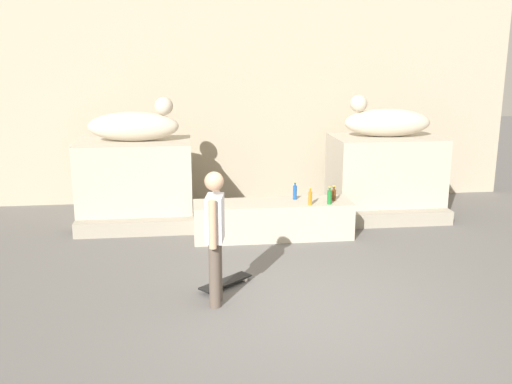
% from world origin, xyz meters
% --- Properties ---
extents(ground_plane, '(40.00, 40.00, 0.00)m').
position_xyz_m(ground_plane, '(0.00, 0.00, 0.00)').
color(ground_plane, '#605E5B').
extents(facade_wall, '(10.74, 0.60, 5.19)m').
position_xyz_m(facade_wall, '(0.00, 5.79, 2.60)').
color(facade_wall, tan).
rests_on(facade_wall, ground_plane).
extents(pedestal_left, '(2.00, 1.32, 1.49)m').
position_xyz_m(pedestal_left, '(-2.33, 4.09, 0.75)').
color(pedestal_left, '#B7AD99').
rests_on(pedestal_left, ground_plane).
extents(pedestal_right, '(2.00, 1.32, 1.49)m').
position_xyz_m(pedestal_right, '(2.33, 4.09, 0.75)').
color(pedestal_right, '#B7AD99').
rests_on(pedestal_right, ground_plane).
extents(statue_reclining_left, '(1.63, 0.66, 0.78)m').
position_xyz_m(statue_reclining_left, '(-2.29, 4.08, 1.78)').
color(statue_reclining_left, beige).
rests_on(statue_reclining_left, pedestal_left).
extents(statue_reclining_right, '(1.65, 0.71, 0.78)m').
position_xyz_m(statue_reclining_right, '(2.29, 4.09, 1.78)').
color(statue_reclining_right, beige).
rests_on(statue_reclining_right, pedestal_right).
extents(ledge_block, '(2.63, 0.73, 0.61)m').
position_xyz_m(ledge_block, '(0.00, 2.90, 0.30)').
color(ledge_block, '#B7AD99').
rests_on(ledge_block, ground_plane).
extents(skater, '(0.26, 0.53, 1.67)m').
position_xyz_m(skater, '(-1.08, 0.38, 0.92)').
color(skater, brown).
rests_on(skater, ground_plane).
extents(skateboard, '(0.74, 0.67, 0.08)m').
position_xyz_m(skateboard, '(-0.93, 0.89, 0.06)').
color(skateboard, black).
rests_on(skateboard, ground_plane).
extents(bottle_brown, '(0.08, 0.08, 0.26)m').
position_xyz_m(bottle_brown, '(1.03, 2.88, 0.71)').
color(bottle_brown, '#593314').
rests_on(bottle_brown, ledge_block).
extents(bottle_green, '(0.07, 0.07, 0.29)m').
position_xyz_m(bottle_green, '(0.90, 2.66, 0.73)').
color(bottle_green, '#1E722D').
rests_on(bottle_green, ledge_block).
extents(bottle_orange, '(0.06, 0.06, 0.29)m').
position_xyz_m(bottle_orange, '(0.58, 2.64, 0.73)').
color(bottle_orange, orange).
rests_on(bottle_orange, ledge_block).
extents(bottle_blue, '(0.07, 0.07, 0.31)m').
position_xyz_m(bottle_blue, '(0.40, 3.04, 0.74)').
color(bottle_blue, '#194C99').
rests_on(bottle_blue, ledge_block).
extents(stair_step, '(6.65, 0.50, 0.25)m').
position_xyz_m(stair_step, '(0.00, 3.41, 0.13)').
color(stair_step, gray).
rests_on(stair_step, ground_plane).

